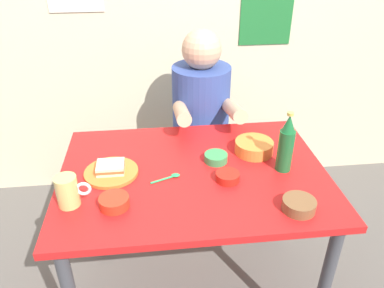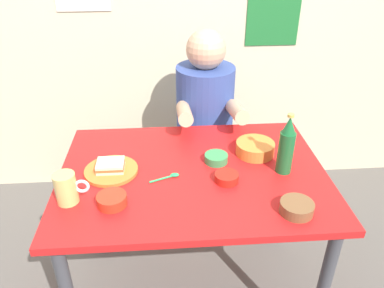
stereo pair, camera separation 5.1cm
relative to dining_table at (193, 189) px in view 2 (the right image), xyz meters
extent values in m
cube|color=red|center=(0.00, 0.00, 0.08)|extent=(1.10, 0.80, 0.03)
cylinder|color=#3F3F44|center=(-0.49, 0.34, -0.29)|extent=(0.05, 0.05, 0.71)
cylinder|color=#3F3F44|center=(0.49, 0.34, -0.29)|extent=(0.05, 0.05, 0.71)
cylinder|color=#4C4C51|center=(0.12, 0.63, -0.44)|extent=(0.08, 0.08, 0.41)
cylinder|color=maroon|center=(0.12, 0.63, -0.22)|extent=(0.34, 0.34, 0.04)
cylinder|color=#33478C|center=(0.12, 0.63, 0.06)|extent=(0.32, 0.32, 0.52)
sphere|color=tan|center=(0.12, 0.63, 0.42)|extent=(0.21, 0.21, 0.21)
cylinder|color=tan|center=(-0.01, 0.38, 0.18)|extent=(0.07, 0.31, 0.14)
cylinder|color=tan|center=(0.25, 0.38, 0.18)|extent=(0.07, 0.31, 0.14)
cylinder|color=orange|center=(-0.34, 0.02, 0.10)|extent=(0.22, 0.22, 0.01)
cube|color=beige|center=(-0.34, 0.02, 0.11)|extent=(0.11, 0.09, 0.01)
cube|color=#9E592D|center=(-0.34, 0.02, 0.13)|extent=(0.11, 0.09, 0.01)
cube|color=beige|center=(-0.34, 0.02, 0.14)|extent=(0.11, 0.09, 0.01)
cylinder|color=#D1BC66|center=(-0.47, -0.16, 0.15)|extent=(0.08, 0.08, 0.12)
torus|color=silver|center=(-0.42, -0.16, 0.16)|extent=(0.06, 0.01, 0.06)
cylinder|color=#19602D|center=(0.37, -0.03, 0.18)|extent=(0.06, 0.06, 0.18)
cone|color=#19602D|center=(0.37, -0.03, 0.31)|extent=(0.05, 0.05, 0.07)
cylinder|color=#BFB74C|center=(0.37, -0.03, 0.35)|extent=(0.03, 0.03, 0.01)
cylinder|color=brown|center=(0.35, -0.29, 0.11)|extent=(0.12, 0.12, 0.04)
cylinder|color=brown|center=(0.35, -0.29, 0.12)|extent=(0.10, 0.10, 0.02)
cylinder|color=#388C4C|center=(0.11, 0.06, 0.11)|extent=(0.10, 0.10, 0.03)
cylinder|color=#5B643A|center=(0.11, 0.06, 0.12)|extent=(0.08, 0.08, 0.02)
cylinder|color=orange|center=(0.29, 0.12, 0.12)|extent=(0.17, 0.17, 0.05)
cylinder|color=#B25B2D|center=(0.29, 0.12, 0.13)|extent=(0.14, 0.14, 0.02)
cylinder|color=red|center=(-0.31, -0.19, 0.11)|extent=(0.11, 0.11, 0.04)
cylinder|color=#A33521|center=(-0.31, -0.19, 0.12)|extent=(0.09, 0.09, 0.02)
cylinder|color=#B21E14|center=(0.13, -0.08, 0.11)|extent=(0.10, 0.10, 0.03)
cylinder|color=maroon|center=(0.13, -0.08, 0.12)|extent=(0.08, 0.08, 0.02)
cylinder|color=#26A559|center=(-0.13, -0.05, 0.10)|extent=(0.11, 0.05, 0.01)
ellipsoid|color=#26A559|center=(-0.08, -0.03, 0.10)|extent=(0.04, 0.02, 0.01)
camera|label=1|loc=(-0.15, -1.28, 0.98)|focal=35.17mm
camera|label=2|loc=(-0.10, -1.29, 0.98)|focal=35.17mm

